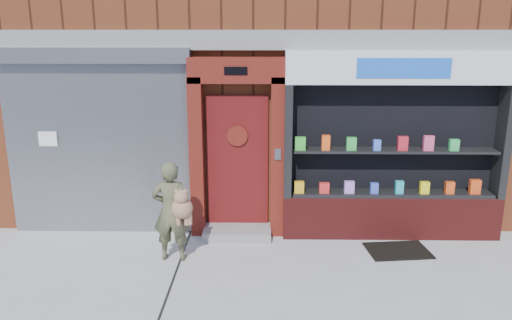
{
  "coord_description": "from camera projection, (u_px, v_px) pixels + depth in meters",
  "views": [
    {
      "loc": [
        -0.32,
        -5.92,
        3.3
      ],
      "look_at": [
        -0.43,
        1.0,
        1.49
      ],
      "focal_mm": 35.0,
      "sensor_mm": 36.0,
      "label": 1
    }
  ],
  "objects": [
    {
      "name": "ground",
      "position": [
        288.0,
        289.0,
        6.55
      ],
      "size": [
        80.0,
        80.0,
        0.0
      ],
      "primitive_type": "plane",
      "color": "#9E9E99",
      "rests_on": "ground"
    },
    {
      "name": "shutter_bay",
      "position": [
        98.0,
        131.0,
        8.03
      ],
      "size": [
        3.1,
        0.3,
        3.04
      ],
      "color": "gray",
      "rests_on": "ground"
    },
    {
      "name": "red_door_bay",
      "position": [
        237.0,
        148.0,
        7.99
      ],
      "size": [
        1.52,
        0.58,
        2.9
      ],
      "color": "#52140E",
      "rests_on": "ground"
    },
    {
      "name": "pharmacy_bay",
      "position": [
        394.0,
        155.0,
        7.93
      ],
      "size": [
        3.5,
        0.41,
        3.0
      ],
      "color": "maroon",
      "rests_on": "ground"
    },
    {
      "name": "woman",
      "position": [
        172.0,
        211.0,
        7.22
      ],
      "size": [
        0.61,
        0.41,
        1.5
      ],
      "color": "brown",
      "rests_on": "ground"
    },
    {
      "name": "doormat",
      "position": [
        398.0,
        251.0,
        7.66
      ],
      "size": [
        1.0,
        0.75,
        0.02
      ],
      "primitive_type": "cube",
      "rotation": [
        0.0,
        0.0,
        0.11
      ],
      "color": "black",
      "rests_on": "ground"
    }
  ]
}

